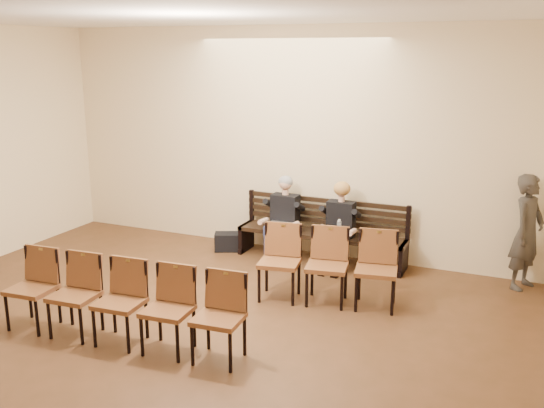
{
  "coord_description": "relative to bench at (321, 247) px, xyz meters",
  "views": [
    {
      "loc": [
        3.5,
        -3.66,
        3.13
      ],
      "look_at": [
        0.1,
        4.05,
        0.98
      ],
      "focal_mm": 40.0,
      "sensor_mm": 36.0,
      "label": 1
    }
  ],
  "objects": [
    {
      "name": "room_walls",
      "position": [
        -0.64,
        -3.86,
        2.31
      ],
      "size": [
        8.02,
        10.01,
        3.51
      ],
      "color": "beige",
      "rests_on": "ground"
    },
    {
      "name": "bench",
      "position": [
        0.0,
        0.0,
        0.0
      ],
      "size": [
        2.6,
        0.9,
        0.45
      ],
      "primitive_type": "cube",
      "color": "black",
      "rests_on": "ground"
    },
    {
      "name": "seated_man",
      "position": [
        -0.58,
        -0.12,
        0.39
      ],
      "size": [
        0.51,
        0.71,
        1.23
      ],
      "primitive_type": null,
      "color": "black",
      "rests_on": "ground"
    },
    {
      "name": "seated_woman",
      "position": [
        0.31,
        -0.12,
        0.35
      ],
      "size": [
        0.49,
        0.68,
        1.15
      ],
      "primitive_type": null,
      "color": "black",
      "rests_on": "ground"
    },
    {
      "name": "laptop",
      "position": [
        -0.58,
        -0.25,
        0.35
      ],
      "size": [
        0.36,
        0.29,
        0.25
      ],
      "primitive_type": "cube",
      "rotation": [
        0.0,
        0.0,
        -0.06
      ],
      "color": "#B9B9BD",
      "rests_on": "bench"
    },
    {
      "name": "water_bottle",
      "position": [
        0.39,
        -0.34,
        0.33
      ],
      "size": [
        0.07,
        0.07,
        0.22
      ],
      "primitive_type": "cylinder",
      "rotation": [
        0.0,
        0.0,
        -0.07
      ],
      "color": "silver",
      "rests_on": "bench"
    },
    {
      "name": "bag",
      "position": [
        -1.54,
        -0.13,
        -0.08
      ],
      "size": [
        0.46,
        0.4,
        0.28
      ],
      "primitive_type": "cube",
      "rotation": [
        0.0,
        0.0,
        0.43
      ],
      "color": "black",
      "rests_on": "ground"
    },
    {
      "name": "passerby",
      "position": [
        2.86,
        0.1,
        0.67
      ],
      "size": [
        0.66,
        0.77,
        1.8
      ],
      "primitive_type": "imported",
      "rotation": [
        0.0,
        0.0,
        1.16
      ],
      "color": "#36312C",
      "rests_on": "ground"
    },
    {
      "name": "chair_row_front",
      "position": [
        0.59,
        -1.46,
        0.26
      ],
      "size": [
        1.8,
        0.83,
        0.96
      ],
      "primitive_type": "cube",
      "rotation": [
        0.0,
        0.0,
        0.18
      ],
      "color": "brown",
      "rests_on": "ground"
    },
    {
      "name": "chair_row_back",
      "position": [
        -1.12,
        -3.4,
        0.24
      ],
      "size": [
        2.86,
        0.71,
        0.92
      ],
      "primitive_type": "cube",
      "rotation": [
        0.0,
        0.0,
        0.07
      ],
      "color": "brown",
      "rests_on": "ground"
    }
  ]
}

